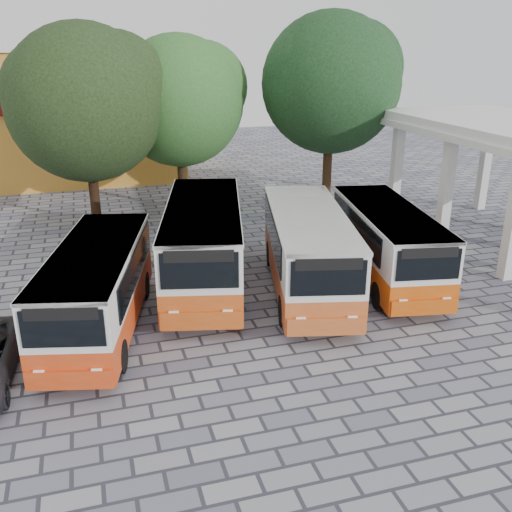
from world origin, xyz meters
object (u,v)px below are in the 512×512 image
object	(u,v)px
bus_far_left	(97,285)
bus_centre_left	(204,240)
bus_far_right	(387,240)
bus_centre_right	(308,247)

from	to	relation	value
bus_far_left	bus_centre_left	xyz separation A→B (m)	(3.86, 2.56, 0.21)
bus_far_left	bus_far_right	xyz separation A→B (m)	(10.56, 1.22, 0.02)
bus_centre_right	bus_far_right	world-z (taller)	bus_centre_right
bus_far_left	bus_far_right	bearing A→B (deg)	20.25
bus_centre_left	bus_far_right	bearing A→B (deg)	1.85
bus_far_left	bus_centre_right	size ratio (longest dim) A/B	0.93
bus_far_left	bus_centre_left	bearing A→B (deg)	47.29
bus_far_left	bus_centre_right	bearing A→B (deg)	21.58
bus_centre_right	bus_far_left	bearing A→B (deg)	-158.68
bus_centre_right	bus_far_right	xyz separation A→B (m)	(3.26, 0.20, -0.11)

